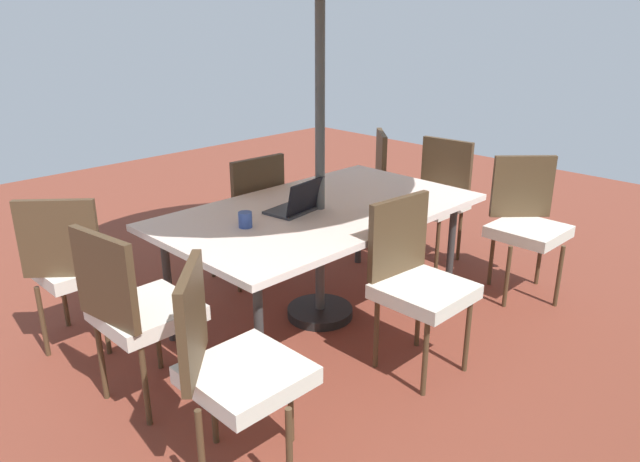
# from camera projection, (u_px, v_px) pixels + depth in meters

# --- Properties ---
(ground_plane) EXTENTS (10.00, 10.00, 0.02)m
(ground_plane) POSITION_uv_depth(u_px,v_px,m) (320.00, 317.00, 4.05)
(ground_plane) COLOR brown
(dining_table) EXTENTS (2.04, 1.17, 0.77)m
(dining_table) POSITION_uv_depth(u_px,v_px,m) (320.00, 215.00, 3.79)
(dining_table) COLOR silver
(dining_table) RESTS_ON ground_plane
(chair_west) EXTENTS (0.48, 0.47, 0.98)m
(chair_west) POSITION_uv_depth(u_px,v_px,m) (435.00, 195.00, 4.79)
(chair_west) COLOR silver
(chair_west) RESTS_ON ground_plane
(chair_northeast) EXTENTS (0.59, 0.59, 0.98)m
(chair_northeast) POSITION_uv_depth(u_px,v_px,m) (231.00, 363.00, 2.51)
(chair_northeast) COLOR silver
(chair_northeast) RESTS_ON ground_plane
(chair_southwest) EXTENTS (0.59, 0.59, 0.98)m
(chair_southwest) POSITION_uv_depth(u_px,v_px,m) (363.00, 181.00, 5.17)
(chair_southwest) COLOR silver
(chair_southwest) RESTS_ON ground_plane
(chair_east) EXTENTS (0.49, 0.48, 0.98)m
(chair_east) POSITION_uv_depth(u_px,v_px,m) (135.00, 306.00, 2.98)
(chair_east) COLOR silver
(chair_east) RESTS_ON ground_plane
(chair_southeast) EXTENTS (0.59, 0.59, 0.98)m
(chair_southeast) POSITION_uv_depth(u_px,v_px,m) (73.00, 262.00, 3.51)
(chair_southeast) COLOR silver
(chair_southeast) RESTS_ON ground_plane
(chair_north) EXTENTS (0.47, 0.48, 0.98)m
(chair_north) POSITION_uv_depth(u_px,v_px,m) (416.00, 277.00, 3.31)
(chair_north) COLOR silver
(chair_north) RESTS_ON ground_plane
(chair_northwest) EXTENTS (0.59, 0.59, 0.98)m
(chair_northwest) POSITION_uv_depth(u_px,v_px,m) (526.00, 220.00, 4.22)
(chair_northwest) COLOR silver
(chair_northwest) RESTS_ON ground_plane
(chair_south) EXTENTS (0.46, 0.47, 0.98)m
(chair_south) POSITION_uv_depth(u_px,v_px,m) (248.00, 211.00, 4.40)
(chair_south) COLOR silver
(chair_south) RESTS_ON ground_plane
(laptop) EXTENTS (0.35, 0.29, 0.21)m
(laptop) POSITION_uv_depth(u_px,v_px,m) (297.00, 205.00, 3.69)
(laptop) COLOR #2D2D33
(laptop) RESTS_ON dining_table
(cup) EXTENTS (0.08, 0.08, 0.09)m
(cup) POSITION_uv_depth(u_px,v_px,m) (245.00, 220.00, 3.43)
(cup) COLOR #334C99
(cup) RESTS_ON dining_table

